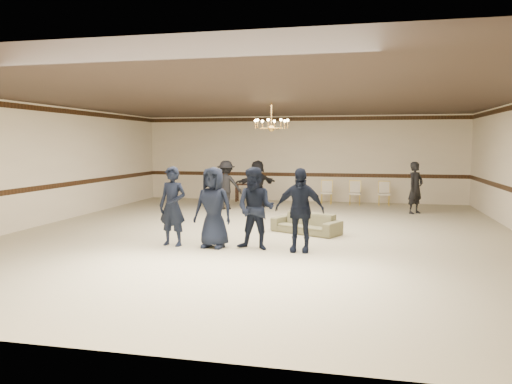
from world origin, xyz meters
The scene contains 16 objects.
room centered at (0.00, 0.00, 1.60)m, with size 12.01×14.01×3.21m.
chair_rail centered at (0.00, 6.99, 1.00)m, with size 12.00×0.02×0.14m, color #311C0E.
crown_molding centered at (0.00, 6.99, 3.08)m, with size 12.00×0.02×0.14m, color #311C0E.
chandelier centered at (0.00, 1.00, 2.88)m, with size 0.94×0.94×0.89m, color #BD8C3C, non-canonical shape.
boy_a centered at (-1.60, -1.77, 0.84)m, with size 0.61×0.40×1.68m, color black.
boy_b centered at (-0.70, -1.77, 0.84)m, with size 0.82×0.54×1.68m, color black.
boy_c centered at (0.20, -1.77, 0.84)m, with size 0.82×0.64×1.68m, color black.
boy_d centered at (1.10, -1.77, 0.84)m, with size 0.99×0.41×1.68m, color black.
settee centered at (1.00, 0.28, 0.25)m, with size 1.68×0.66×0.49m, color #676444.
adult_left centered at (-2.10, 4.09, 0.80)m, with size 1.04×0.60×1.61m, color black.
adult_mid centered at (-1.20, 4.79, 0.80)m, with size 1.49×0.47×1.61m, color black.
adult_right centered at (3.90, 4.39, 0.80)m, with size 0.59×0.38×1.61m, color black.
banquet_chair_left centered at (1.04, 6.16, 0.42)m, with size 0.41×0.41×0.84m, color beige, non-canonical shape.
banquet_chair_mid centered at (2.04, 6.16, 0.42)m, with size 0.41×0.41×0.84m, color beige, non-canonical shape.
banquet_chair_right centered at (3.04, 6.16, 0.42)m, with size 0.41×0.41×0.84m, color beige, non-canonical shape.
console_table centered at (-1.96, 6.36, 0.33)m, with size 0.80×0.34×0.67m, color black.
Camera 1 is at (2.36, -11.51, 2.16)m, focal length 34.64 mm.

